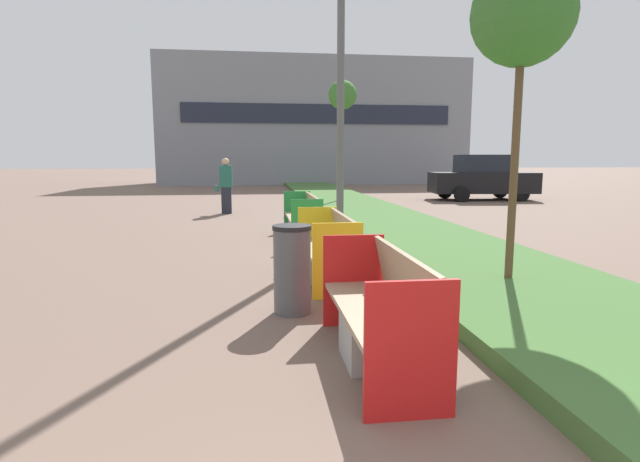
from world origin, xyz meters
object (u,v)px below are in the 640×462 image
(street_lamp_post, at_px, (341,22))
(sapling_tree_far, at_px, (343,97))
(bench_green_frame, at_px, (304,221))
(bench_red_frame, at_px, (380,320))
(bench_yellow_frame, at_px, (329,254))
(litter_bin, at_px, (292,269))
(pedestrian_walking, at_px, (226,186))
(parked_car_distant, at_px, (483,178))
(sapling_tree_near, at_px, (523,17))

(street_lamp_post, bearing_deg, sapling_tree_far, 79.83)
(sapling_tree_far, bearing_deg, bench_green_frame, -105.71)
(bench_red_frame, xyz_separation_m, bench_yellow_frame, (0.00, 2.92, 0.00))
(bench_green_frame, relative_size, litter_bin, 2.43)
(pedestrian_walking, height_order, parked_car_distant, parked_car_distant)
(bench_green_frame, relative_size, parked_car_distant, 0.55)
(parked_car_distant, bearing_deg, pedestrian_walking, -152.29)
(bench_yellow_frame, relative_size, litter_bin, 2.05)
(bench_green_frame, xyz_separation_m, litter_bin, (-0.63, -5.22, 0.12))
(bench_red_frame, height_order, parked_car_distant, parked_car_distant)
(pedestrian_walking, bearing_deg, street_lamp_post, -67.98)
(bench_green_frame, xyz_separation_m, pedestrian_walking, (-1.92, 5.18, 0.50))
(bench_yellow_frame, height_order, pedestrian_walking, pedestrian_walking)
(bench_yellow_frame, height_order, bench_green_frame, same)
(bench_red_frame, distance_m, bench_green_frame, 6.66)
(bench_red_frame, bearing_deg, pedestrian_walking, 99.19)
(litter_bin, xyz_separation_m, sapling_tree_far, (2.84, 13.07, 3.45))
(bench_green_frame, relative_size, pedestrian_walking, 1.39)
(sapling_tree_near, height_order, parked_car_distant, sapling_tree_near)
(bench_yellow_frame, bearing_deg, litter_bin, -113.01)
(bench_green_frame, height_order, sapling_tree_far, sapling_tree_far)
(bench_yellow_frame, relative_size, street_lamp_post, 0.26)
(sapling_tree_far, bearing_deg, bench_red_frame, -98.68)
(street_lamp_post, distance_m, sapling_tree_near, 4.00)
(sapling_tree_far, height_order, pedestrian_walking, sapling_tree_far)
(bench_yellow_frame, xyz_separation_m, pedestrian_walking, (-1.91, 8.92, 0.51))
(litter_bin, height_order, street_lamp_post, street_lamp_post)
(sapling_tree_far, xyz_separation_m, parked_car_distant, (6.13, 1.25, -3.03))
(street_lamp_post, bearing_deg, pedestrian_walking, 112.02)
(bench_red_frame, xyz_separation_m, sapling_tree_far, (2.22, 14.51, 3.58))
(bench_yellow_frame, distance_m, sapling_tree_near, 3.86)
(bench_yellow_frame, bearing_deg, parked_car_distant, 56.99)
(pedestrian_walking, relative_size, parked_car_distant, 0.39)
(bench_red_frame, bearing_deg, bench_green_frame, 89.95)
(bench_green_frame, bearing_deg, pedestrian_walking, 110.34)
(litter_bin, relative_size, street_lamp_post, 0.13)
(sapling_tree_near, bearing_deg, street_lamp_post, 114.10)
(bench_red_frame, bearing_deg, litter_bin, 113.45)
(street_lamp_post, height_order, sapling_tree_near, street_lamp_post)
(bench_yellow_frame, bearing_deg, bench_red_frame, -90.02)
(sapling_tree_near, distance_m, sapling_tree_far, 12.52)
(sapling_tree_near, bearing_deg, sapling_tree_far, 90.00)
(bench_green_frame, bearing_deg, litter_bin, -96.90)
(pedestrian_walking, bearing_deg, sapling_tree_near, -67.21)
(bench_red_frame, relative_size, bench_yellow_frame, 0.97)
(bench_yellow_frame, relative_size, pedestrian_walking, 1.17)
(sapling_tree_near, xyz_separation_m, parked_car_distant, (6.13, 13.76, -2.48))
(litter_bin, height_order, parked_car_distant, parked_car_distant)
(bench_red_frame, bearing_deg, sapling_tree_near, 42.12)
(litter_bin, relative_size, pedestrian_walking, 0.57)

